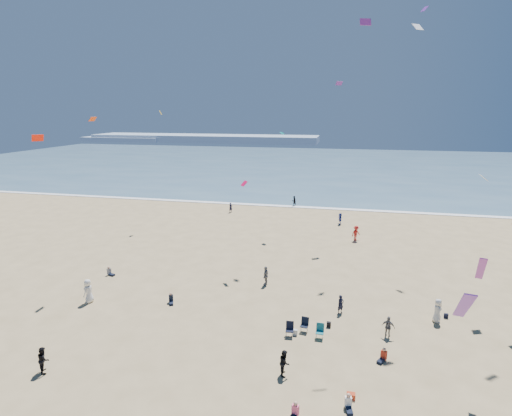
# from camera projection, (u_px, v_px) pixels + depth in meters

# --- Properties ---
(ground) EXTENTS (220.00, 220.00, 0.00)m
(ground) POSITION_uv_depth(u_px,v_px,m) (184.00, 409.00, 20.41)
(ground) COLOR tan
(ground) RESTS_ON ground
(ocean) EXTENTS (220.00, 100.00, 0.06)m
(ocean) POSITION_uv_depth(u_px,v_px,m) (317.00, 165.00, 110.45)
(ocean) COLOR #476B84
(ocean) RESTS_ON ground
(surf_line) EXTENTS (220.00, 1.20, 0.08)m
(surf_line) POSITION_uv_depth(u_px,v_px,m) (295.00, 207.00, 63.05)
(surf_line) COLOR white
(surf_line) RESTS_ON ground
(headland_far) EXTENTS (110.00, 20.00, 3.20)m
(headland_far) POSITION_uv_depth(u_px,v_px,m) (204.00, 138.00, 193.84)
(headland_far) COLOR #7A8EA8
(headland_far) RESTS_ON ground
(headland_near) EXTENTS (40.00, 14.00, 2.00)m
(headland_near) POSITION_uv_depth(u_px,v_px,m) (124.00, 139.00, 197.69)
(headland_near) COLOR #7A8EA8
(headland_near) RESTS_ON ground
(standing_flyers) EXTENTS (30.26, 50.23, 1.93)m
(standing_flyers) POSITION_uv_depth(u_px,v_px,m) (305.00, 283.00, 33.28)
(standing_flyers) COLOR silver
(standing_flyers) RESTS_ON ground
(seated_group) EXTENTS (24.72, 14.64, 0.84)m
(seated_group) POSITION_uv_depth(u_px,v_px,m) (238.00, 333.00, 26.67)
(seated_group) COLOR white
(seated_group) RESTS_ON ground
(chair_cluster) EXTENTS (2.63, 1.46, 1.00)m
(chair_cluster) POSITION_uv_depth(u_px,v_px,m) (304.00, 329.00, 26.98)
(chair_cluster) COLOR black
(chair_cluster) RESTS_ON ground
(white_tote) EXTENTS (0.35, 0.20, 0.40)m
(white_tote) POSITION_uv_depth(u_px,v_px,m) (295.00, 332.00, 27.12)
(white_tote) COLOR silver
(white_tote) RESTS_ON ground
(black_backpack) EXTENTS (0.30, 0.22, 0.38)m
(black_backpack) POSITION_uv_depth(u_px,v_px,m) (329.00, 325.00, 28.11)
(black_backpack) COLOR black
(black_backpack) RESTS_ON ground
(cooler) EXTENTS (0.45, 0.30, 0.30)m
(cooler) POSITION_uv_depth(u_px,v_px,m) (351.00, 396.00, 21.16)
(cooler) COLOR #BA371A
(cooler) RESTS_ON ground
(navy_bag) EXTENTS (0.28, 0.18, 0.34)m
(navy_bag) POSITION_uv_depth(u_px,v_px,m) (446.00, 316.00, 29.35)
(navy_bag) COLOR black
(navy_bag) RESTS_ON ground
(kites_aloft) EXTENTS (36.47, 38.43, 24.32)m
(kites_aloft) POSITION_uv_depth(u_px,v_px,m) (388.00, 137.00, 25.79)
(kites_aloft) COLOR #6725A4
(kites_aloft) RESTS_ON ground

